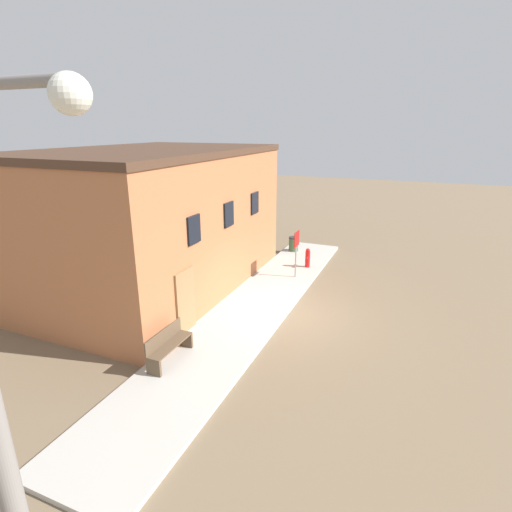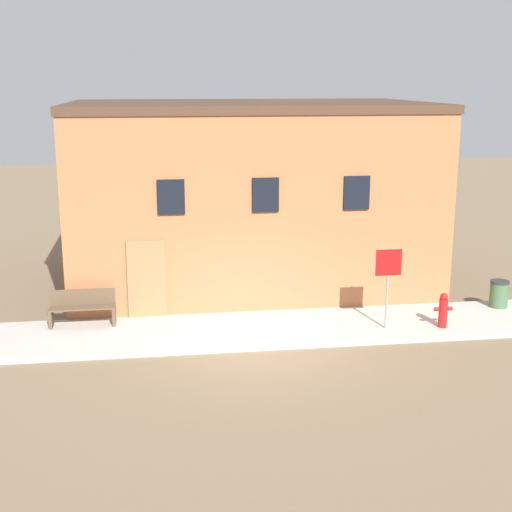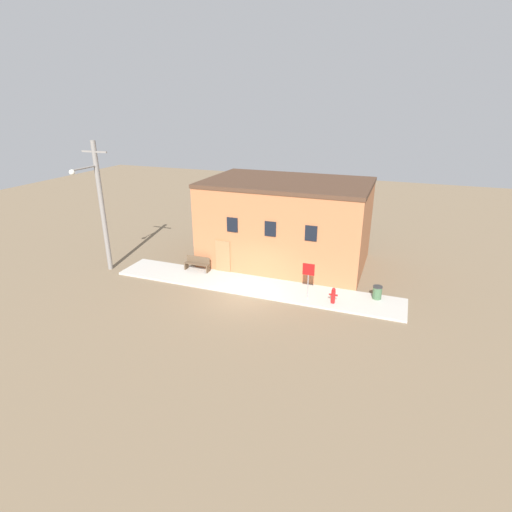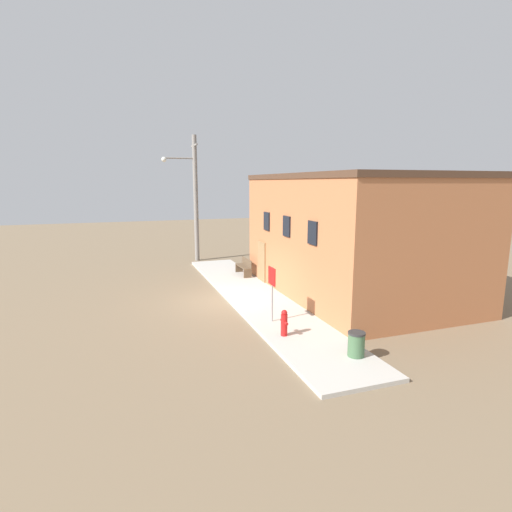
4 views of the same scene
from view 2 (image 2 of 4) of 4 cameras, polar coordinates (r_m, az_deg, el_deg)
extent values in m
plane|color=#7A664C|center=(16.97, 0.00, -7.64)|extent=(80.00, 80.00, 0.00)
cube|color=#BCB7AD|center=(18.15, -0.58, -5.96)|extent=(17.44, 2.60, 0.13)
cube|color=#B26B42|center=(22.07, -0.61, 4.64)|extent=(10.52, 6.74, 5.36)
cube|color=#4C3323|center=(21.80, -0.63, 11.92)|extent=(10.62, 6.84, 0.24)
cube|color=black|center=(18.43, -6.81, 4.72)|extent=(0.70, 0.08, 0.90)
cube|color=black|center=(18.65, 0.77, 4.92)|extent=(0.70, 0.08, 0.90)
cube|color=black|center=(19.18, 8.06, 5.04)|extent=(0.70, 0.08, 0.90)
cube|color=#937047|center=(18.91, -8.75, -2.01)|extent=(1.00, 0.08, 2.20)
cylinder|color=red|center=(18.67, 14.73, -4.44)|extent=(0.22, 0.22, 0.74)
sphere|color=red|center=(18.55, 14.82, -3.18)|extent=(0.20, 0.20, 0.20)
cylinder|color=red|center=(18.58, 14.26, -4.14)|extent=(0.12, 0.10, 0.10)
cylinder|color=red|center=(18.71, 15.25, -4.08)|extent=(0.12, 0.10, 0.10)
cylinder|color=gray|center=(18.10, 10.45, -2.63)|extent=(0.06, 0.06, 2.05)
cube|color=red|center=(17.90, 10.57, -0.52)|extent=(0.66, 0.02, 0.66)
cube|color=brown|center=(18.84, -16.07, -4.82)|extent=(0.08, 0.44, 0.46)
cube|color=brown|center=(18.68, -11.28, -4.69)|extent=(0.08, 0.44, 0.46)
cube|color=brown|center=(18.67, -13.73, -4.03)|extent=(1.65, 0.44, 0.04)
cube|color=brown|center=(18.79, -13.72, -3.20)|extent=(1.65, 0.04, 0.41)
cylinder|color=#426642|center=(20.78, 18.85, -2.96)|extent=(0.49, 0.49, 0.68)
cylinder|color=#2D2D2D|center=(20.68, 18.93, -1.97)|extent=(0.52, 0.52, 0.06)
camera|label=1|loc=(15.42, -49.70, 9.79)|focal=28.00mm
camera|label=3|loc=(11.23, 104.87, 18.24)|focal=28.00mm
camera|label=4|loc=(21.92, 51.40, 6.03)|focal=28.00mm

